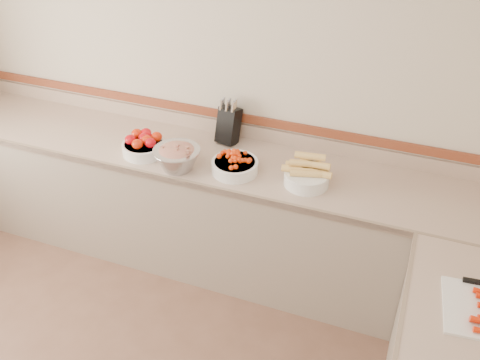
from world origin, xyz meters
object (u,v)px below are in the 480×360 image
(rhubarb_bowl, at_px, (177,157))
(cherry_tomato_bowl, at_px, (235,164))
(knife_block, at_px, (229,124))
(tomato_bowl, at_px, (144,145))
(corn_bowl, at_px, (307,175))

(rhubarb_bowl, bearing_deg, cherry_tomato_bowl, 14.92)
(knife_block, xyz_separation_m, tomato_bowl, (-0.46, -0.34, -0.07))
(tomato_bowl, xyz_separation_m, corn_bowl, (1.10, 0.03, 0.00))
(knife_block, distance_m, tomato_bowl, 0.58)
(corn_bowl, bearing_deg, knife_block, 154.06)
(corn_bowl, bearing_deg, rhubarb_bowl, -171.31)
(knife_block, distance_m, rhubarb_bowl, 0.47)
(knife_block, bearing_deg, rhubarb_bowl, -112.22)
(knife_block, distance_m, cherry_tomato_bowl, 0.39)
(knife_block, bearing_deg, corn_bowl, -25.94)
(cherry_tomato_bowl, relative_size, corn_bowl, 0.97)
(tomato_bowl, bearing_deg, cherry_tomato_bowl, 0.30)
(cherry_tomato_bowl, bearing_deg, corn_bowl, 3.72)
(tomato_bowl, distance_m, rhubarb_bowl, 0.30)
(tomato_bowl, height_order, corn_bowl, corn_bowl)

